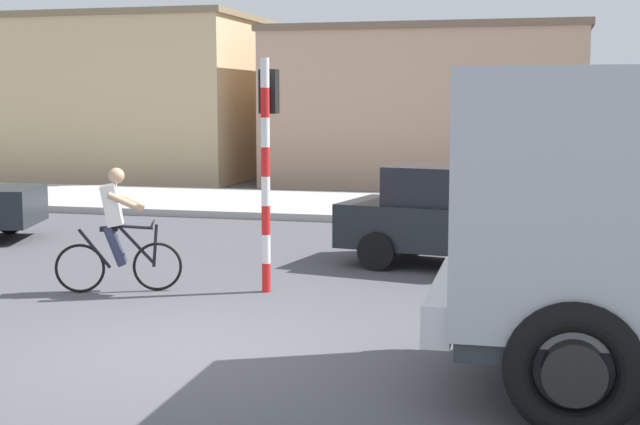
{
  "coord_description": "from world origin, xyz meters",
  "views": [
    {
      "loc": [
        3.65,
        -8.6,
        2.64
      ],
      "look_at": [
        0.81,
        2.5,
        1.2
      ],
      "focal_mm": 50.48,
      "sensor_mm": 36.0,
      "label": 1
    }
  ],
  "objects_px": {
    "car_red_near": "(468,216)",
    "pedestrian_near_kerb": "(620,201)",
    "traffic_light_pole": "(267,142)",
    "cyclist": "(117,230)"
  },
  "relations": [
    {
      "from": "traffic_light_pole",
      "to": "car_red_near",
      "type": "distance_m",
      "value": 3.74
    },
    {
      "from": "traffic_light_pole",
      "to": "pedestrian_near_kerb",
      "type": "relative_size",
      "value": 1.98
    },
    {
      "from": "pedestrian_near_kerb",
      "to": "car_red_near",
      "type": "bearing_deg",
      "value": -134.69
    },
    {
      "from": "traffic_light_pole",
      "to": "car_red_near",
      "type": "relative_size",
      "value": 0.75
    },
    {
      "from": "car_red_near",
      "to": "pedestrian_near_kerb",
      "type": "height_order",
      "value": "pedestrian_near_kerb"
    },
    {
      "from": "cyclist",
      "to": "car_red_near",
      "type": "bearing_deg",
      "value": 34.05
    },
    {
      "from": "cyclist",
      "to": "traffic_light_pole",
      "type": "bearing_deg",
      "value": 16.33
    },
    {
      "from": "car_red_near",
      "to": "pedestrian_near_kerb",
      "type": "bearing_deg",
      "value": 45.31
    },
    {
      "from": "traffic_light_pole",
      "to": "pedestrian_near_kerb",
      "type": "height_order",
      "value": "traffic_light_pole"
    },
    {
      "from": "cyclist",
      "to": "traffic_light_pole",
      "type": "height_order",
      "value": "traffic_light_pole"
    }
  ]
}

